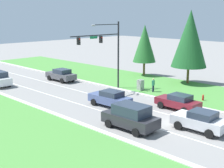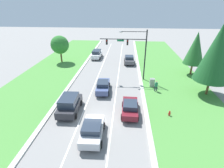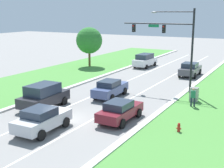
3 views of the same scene
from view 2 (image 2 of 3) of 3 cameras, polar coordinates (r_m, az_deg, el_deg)
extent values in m
plane|color=gray|center=(19.85, -5.21, -11.84)|extent=(160.00, 160.00, 0.00)
cube|color=beige|center=(19.74, 11.56, -12.28)|extent=(0.50, 90.00, 0.15)
cube|color=beige|center=(21.42, -20.55, -10.25)|extent=(0.50, 90.00, 0.15)
cube|color=#4C8E3D|center=(21.11, 26.16, -12.06)|extent=(10.00, 90.00, 0.08)
cube|color=#4C8E3D|center=(24.05, -32.09, -8.76)|extent=(10.00, 90.00, 0.08)
cube|color=white|center=(20.20, -10.35, -11.44)|extent=(0.14, 81.00, 0.01)
cube|color=white|center=(19.65, 0.09, -12.14)|extent=(0.14, 81.00, 0.01)
cylinder|color=black|center=(28.91, 10.77, 8.95)|extent=(0.20, 0.20, 8.23)
cylinder|color=black|center=(28.16, 3.59, 14.42)|extent=(7.28, 0.12, 0.12)
cube|color=#147042|center=(28.21, 2.82, 14.00)|extent=(1.10, 0.04, 0.28)
cylinder|color=black|center=(27.99, 7.15, 16.61)|extent=(4.00, 0.09, 0.09)
ellipsoid|color=gray|center=(27.99, 2.88, 16.66)|extent=(0.56, 0.28, 0.20)
cube|color=black|center=(28.25, 5.08, 13.37)|extent=(0.28, 0.32, 0.80)
sphere|color=red|center=(28.04, 5.10, 13.77)|extent=(0.16, 0.16, 0.16)
sphere|color=#2D2D2D|center=(28.08, 5.08, 13.30)|extent=(0.16, 0.16, 0.16)
sphere|color=#2D2D2D|center=(28.13, 5.06, 12.84)|extent=(0.16, 0.16, 0.16)
cube|color=black|center=(28.42, -1.72, 13.52)|extent=(0.28, 0.32, 0.80)
sphere|color=red|center=(28.21, -1.77, 13.92)|extent=(0.16, 0.16, 0.16)
sphere|color=#2D2D2D|center=(28.25, -1.76, 13.45)|extent=(0.16, 0.16, 0.16)
sphere|color=#2D2D2D|center=(28.30, -1.76, 12.99)|extent=(0.16, 0.16, 0.16)
cube|color=white|center=(41.93, -5.00, 9.47)|extent=(2.00, 4.92, 0.91)
cube|color=#283342|center=(41.61, -5.07, 10.49)|extent=(1.76, 2.97, 0.69)
cylinder|color=black|center=(43.32, -3.39, 9.40)|extent=(0.26, 0.62, 0.61)
cylinder|color=black|center=(43.65, -5.80, 9.44)|extent=(0.26, 0.62, 0.61)
cylinder|color=black|center=(40.46, -4.09, 8.26)|extent=(0.26, 0.62, 0.61)
cylinder|color=black|center=(40.82, -6.65, 8.30)|extent=(0.26, 0.62, 0.61)
cube|color=#475684|center=(25.61, -2.95, -0.85)|extent=(1.94, 4.65, 0.77)
cube|color=#283342|center=(25.09, -3.03, 0.21)|extent=(1.65, 2.13, 0.52)
cylinder|color=black|center=(27.00, -0.88, -0.31)|extent=(0.27, 0.70, 0.69)
cylinder|color=black|center=(27.14, -4.47, -0.25)|extent=(0.27, 0.70, 0.69)
cylinder|color=black|center=(24.47, -1.22, -3.13)|extent=(0.27, 0.70, 0.69)
cylinder|color=black|center=(24.62, -5.18, -3.05)|extent=(0.27, 0.70, 0.69)
cube|color=#4C4C51|center=(38.11, 5.62, 7.82)|extent=(2.02, 4.72, 0.76)
cube|color=#283342|center=(37.65, 5.68, 8.67)|extent=(1.76, 2.15, 0.57)
cylinder|color=black|center=(39.65, 6.88, 7.87)|extent=(0.26, 0.72, 0.71)
cylinder|color=black|center=(39.57, 4.17, 7.95)|extent=(0.26, 0.72, 0.71)
cylinder|color=black|center=(36.90, 7.13, 6.55)|extent=(0.26, 0.72, 0.71)
cylinder|color=black|center=(36.81, 4.23, 6.64)|extent=(0.26, 0.72, 0.71)
cube|color=#28282D|center=(21.49, -13.62, -6.94)|extent=(2.18, 4.66, 0.84)
cube|color=#283342|center=(20.97, -13.94, -5.14)|extent=(1.93, 2.81, 0.85)
cylinder|color=black|center=(22.62, -10.07, -6.10)|extent=(0.26, 0.68, 0.67)
cylinder|color=black|center=(23.16, -14.98, -5.84)|extent=(0.26, 0.68, 0.67)
cylinder|color=black|center=(20.31, -11.82, -10.22)|extent=(0.26, 0.68, 0.67)
cylinder|color=black|center=(20.90, -17.28, -9.80)|extent=(0.26, 0.68, 0.67)
cube|color=silver|center=(17.38, -6.41, -14.96)|extent=(2.02, 4.32, 0.77)
cube|color=#283342|center=(16.77, -6.65, -13.81)|extent=(1.76, 1.97, 0.53)
cylinder|color=black|center=(18.53, -2.78, -13.43)|extent=(0.26, 0.72, 0.71)
cylinder|color=black|center=(18.79, -8.59, -13.11)|extent=(0.26, 0.72, 0.71)
cylinder|color=black|center=(16.55, -3.72, -19.10)|extent=(0.26, 0.72, 0.71)
cylinder|color=black|center=(16.83, -10.37, -18.61)|extent=(0.26, 0.72, 0.71)
cube|color=maroon|center=(20.71, 5.89, -7.85)|extent=(1.85, 4.37, 0.67)
cube|color=#283342|center=(20.17, 5.96, -6.82)|extent=(1.63, 1.98, 0.52)
cylinder|color=black|center=(22.06, 8.15, -6.78)|extent=(0.25, 0.71, 0.70)
cylinder|color=black|center=(22.03, 3.61, -6.60)|extent=(0.25, 0.71, 0.70)
cylinder|color=black|center=(19.81, 8.37, -10.86)|extent=(0.25, 0.71, 0.70)
cylinder|color=black|center=(19.78, 3.27, -10.66)|extent=(0.25, 0.71, 0.70)
cube|color=#9E9E99|center=(27.70, 12.95, 0.42)|extent=(0.70, 0.60, 1.33)
cylinder|color=#232842|center=(26.31, 13.82, -1.61)|extent=(0.14, 0.14, 0.84)
cylinder|color=#232842|center=(26.41, 14.34, -1.56)|extent=(0.14, 0.14, 0.84)
cube|color=#287556|center=(26.06, 14.24, -0.17)|extent=(0.43, 0.31, 0.60)
sphere|color=tan|center=(25.88, 14.34, 0.71)|extent=(0.22, 0.22, 0.22)
cylinder|color=red|center=(21.37, 18.22, -9.29)|extent=(0.20, 0.20, 0.55)
sphere|color=red|center=(21.19, 18.34, -8.54)|extent=(0.18, 0.18, 0.18)
cylinder|color=red|center=(21.33, 17.92, -9.24)|extent=(0.10, 0.09, 0.09)
cylinder|color=red|center=(21.39, 18.55, -9.23)|extent=(0.10, 0.09, 0.09)
cylinder|color=brown|center=(27.88, 28.80, -0.94)|extent=(0.32, 0.32, 2.29)
cone|color=#1E5628|center=(26.40, 30.95, 8.56)|extent=(4.62, 4.62, 7.38)
cylinder|color=brown|center=(40.06, -16.23, 8.51)|extent=(0.32, 0.32, 2.42)
sphere|color=#2D752D|center=(39.45, -16.69, 12.18)|extent=(3.79, 3.79, 3.79)
cylinder|color=brown|center=(34.57, 24.47, 4.43)|extent=(0.32, 0.32, 2.12)
cone|color=#28662D|center=(33.58, 25.62, 10.50)|extent=(3.43, 3.43, 5.50)
camera|label=1|loc=(24.61, -79.83, -2.54)|focal=50.00mm
camera|label=3|loc=(11.66, 95.62, -24.35)|focal=50.00mm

